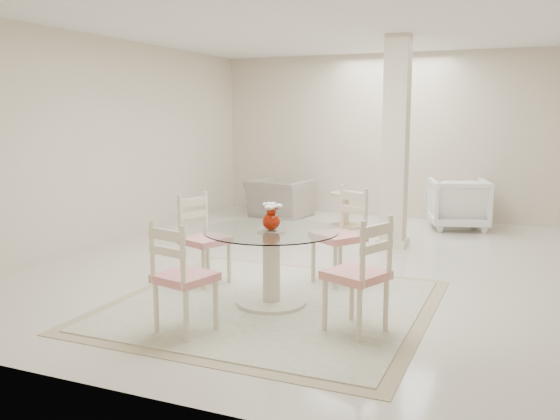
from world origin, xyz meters
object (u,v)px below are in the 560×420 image
at_px(dining_chair_east, 363,267).
at_px(red_vase, 271,216).
at_px(recliner_taupe, 280,198).
at_px(dining_table, 271,267).
at_px(dining_chair_north, 344,228).
at_px(dining_chair_west, 201,232).
at_px(side_table, 347,211).
at_px(armchair_white, 458,204).
at_px(column, 396,143).
at_px(dining_chair_south, 179,270).

bearing_deg(dining_chair_east, red_vase, -89.31).
bearing_deg(recliner_taupe, dining_table, 120.83).
relative_size(dining_chair_north, dining_chair_west, 1.07).
distance_m(dining_chair_east, dining_chair_north, 1.43).
distance_m(dining_chair_west, side_table, 3.54).
bearing_deg(red_vase, armchair_white, 75.65).
relative_size(dining_chair_west, side_table, 1.90).
distance_m(dining_chair_east, side_table, 4.48).
xyz_separation_m(dining_chair_west, side_table, (0.50, 3.50, -0.29)).
height_order(red_vase, dining_chair_north, dining_chair_north).
xyz_separation_m(column, dining_table, (-0.48, -2.88, -0.99)).
bearing_deg(column, dining_table, -99.57).
distance_m(dining_table, red_vase, 0.47).
xyz_separation_m(column, dining_chair_south, (-0.85, -3.82, -0.82)).
bearing_deg(recliner_taupe, column, 155.38).
relative_size(dining_chair_north, armchair_white, 1.30).
relative_size(dining_chair_south, armchair_white, 1.20).
relative_size(red_vase, dining_chair_east, 0.24).
relative_size(red_vase, dining_chair_south, 0.24).
bearing_deg(dining_chair_south, dining_chair_east, -143.21).
bearing_deg(column, recliner_taupe, 146.57).
distance_m(dining_chair_west, armchair_white, 4.57).
bearing_deg(red_vase, column, 80.45).
xyz_separation_m(dining_table, dining_chair_west, (-0.94, 0.37, 0.18)).
height_order(dining_chair_west, dining_chair_south, dining_chair_west).
bearing_deg(dining_chair_west, dining_chair_south, -136.18).
xyz_separation_m(dining_chair_east, dining_chair_west, (-1.89, 0.75, -0.02)).
relative_size(red_vase, recliner_taupe, 0.26).
bearing_deg(red_vase, recliner_taupe, 112.04).
height_order(dining_chair_east, side_table, dining_chair_east).
height_order(column, side_table, column).
xyz_separation_m(dining_table, dining_chair_south, (-0.37, -0.95, 0.17)).
xyz_separation_m(dining_chair_west, dining_chair_south, (0.58, -1.32, -0.00)).
bearing_deg(dining_chair_south, column, -89.25).
xyz_separation_m(red_vase, dining_chair_west, (-0.95, 0.37, -0.29)).
bearing_deg(dining_table, recliner_taupe, 112.03).
xyz_separation_m(column, dining_chair_north, (-0.09, -1.93, -0.78)).
height_order(recliner_taupe, armchair_white, armchair_white).
xyz_separation_m(dining_chair_south, armchair_white, (1.50, 5.38, -0.15)).
height_order(column, armchair_white, column).
relative_size(dining_chair_south, side_table, 1.88).
height_order(dining_chair_north, dining_chair_west, dining_chair_north).
xyz_separation_m(red_vase, recliner_taupe, (-1.76, 4.36, -0.51)).
relative_size(recliner_taupe, side_table, 1.80).
bearing_deg(dining_chair_east, dining_chair_north, -134.73).
bearing_deg(recliner_taupe, armchair_white, -169.70).
bearing_deg(dining_chair_south, dining_chair_north, -98.50).
distance_m(dining_chair_north, recliner_taupe, 4.05).
bearing_deg(dining_table, armchair_white, 75.64).
bearing_deg(dining_chair_north, dining_chair_east, -33.75).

